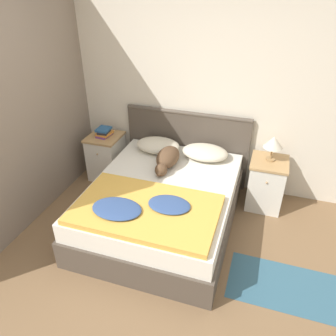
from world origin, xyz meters
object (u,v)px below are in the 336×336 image
Objects in this scene: pillow_right at (205,152)px; book_stack at (104,132)px; nightstand_right at (266,183)px; bed at (163,205)px; table_lamp at (273,143)px; pillow_left at (158,145)px; dog at (167,159)px; nightstand_left at (106,156)px.

pillow_right is 2.46× the size of book_stack.
pillow_right is (-0.77, -0.01, 0.30)m from nightstand_right.
bed is 1.44m from table_lamp.
table_lamp reaches higher than pillow_right.
pillow_left and pillow_right have the same top height.
book_stack is at bearing 179.89° from nightstand_right.
nightstand_left is at bearing 161.68° from dog.
pillow_left is 2.46× the size of book_stack.
nightstand_right is 1.24m from dog.
dog is (1.00, -0.33, 0.32)m from nightstand_left.
pillow_right is at bearing 40.35° from dog.
pillow_right is 0.81m from table_lamp.
dog is (-0.38, -0.32, 0.02)m from pillow_right.
book_stack is at bearing 179.12° from pillow_left.
book_stack reaches higher than pillow_right.
nightstand_left reaches higher than bed.
table_lamp reaches higher than nightstand_left.
bed is 6.43× the size of table_lamp.
dog is at bearing -162.64° from table_lamp.
nightstand_left and nightstand_right have the same top height.
nightstand_right is at bearing 0.57° from pillow_right.
pillow_right reaches higher than bed.
pillow_left is (0.77, -0.01, 0.30)m from nightstand_left.
bed is 8.42× the size of book_stack.
book_stack is at bearing 50.72° from nightstand_left.
bed is at bearing -34.07° from nightstand_left.
table_lamp reaches higher than pillow_left.
book_stack is 2.16m from table_lamp.
pillow_left reaches higher than nightstand_right.
nightstand_left is at bearing 145.93° from bed.
table_lamp is (0.00, 0.03, 0.54)m from nightstand_right.
bed is 3.08× the size of dog.
table_lamp is at bearing 90.00° from nightstand_right.
nightstand_left is 2.16m from nightstand_right.
dog reaches higher than book_stack.
bed is 3.09× the size of nightstand_right.
nightstand_right is at bearing 34.07° from bed.
nightstand_left is 1.11× the size of pillow_right.
pillow_right is at bearing 66.98° from bed.
nightstand_right is 2.72× the size of book_stack.
book_stack is (-1.00, 0.34, 0.05)m from dog.
dog is at bearing -163.94° from nightstand_right.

